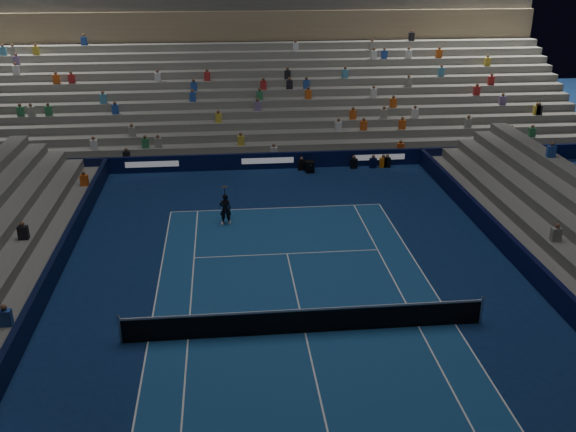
# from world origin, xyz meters

# --- Properties ---
(ground) EXTENTS (90.00, 90.00, 0.00)m
(ground) POSITION_xyz_m (0.00, 0.00, 0.00)
(ground) COLOR #0C214C
(ground) RESTS_ON ground
(court_surface) EXTENTS (10.97, 23.77, 0.01)m
(court_surface) POSITION_xyz_m (0.00, 0.00, 0.01)
(court_surface) COLOR navy
(court_surface) RESTS_ON ground
(sponsor_barrier_far) EXTENTS (44.00, 0.25, 1.00)m
(sponsor_barrier_far) POSITION_xyz_m (0.00, 18.50, 0.50)
(sponsor_barrier_far) COLOR #080E32
(sponsor_barrier_far) RESTS_ON ground
(sponsor_barrier_east) EXTENTS (0.25, 37.00, 1.00)m
(sponsor_barrier_east) POSITION_xyz_m (9.70, 0.00, 0.50)
(sponsor_barrier_east) COLOR black
(sponsor_barrier_east) RESTS_ON ground
(sponsor_barrier_west) EXTENTS (0.25, 37.00, 1.00)m
(sponsor_barrier_west) POSITION_xyz_m (-9.70, 0.00, 0.50)
(sponsor_barrier_west) COLOR black
(sponsor_barrier_west) RESTS_ON ground
(grandstand_main) EXTENTS (44.00, 15.20, 11.20)m
(grandstand_main) POSITION_xyz_m (0.00, 27.90, 3.38)
(grandstand_main) COLOR slate
(grandstand_main) RESTS_ON ground
(tennis_net) EXTENTS (12.90, 0.10, 1.10)m
(tennis_net) POSITION_xyz_m (0.00, 0.00, 0.50)
(tennis_net) COLOR #B2B2B7
(tennis_net) RESTS_ON ground
(tennis_player) EXTENTS (0.59, 0.40, 1.57)m
(tennis_player) POSITION_xyz_m (-2.67, 10.07, 0.79)
(tennis_player) COLOR black
(tennis_player) RESTS_ON ground
(broadcast_camera) EXTENTS (0.53, 0.98, 0.67)m
(broadcast_camera) POSITION_xyz_m (2.51, 17.56, 0.35)
(broadcast_camera) COLOR black
(broadcast_camera) RESTS_ON ground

